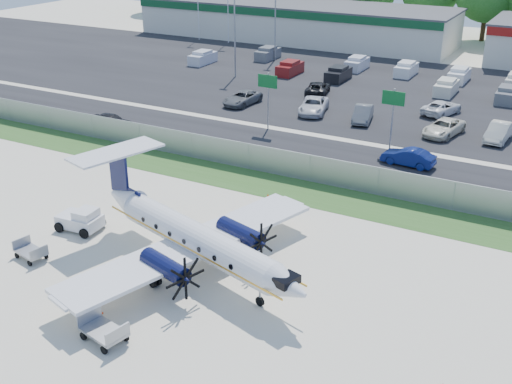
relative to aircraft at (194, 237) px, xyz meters
The scene contains 29 objects.
ground 1.98m from the aircraft, ahead, with size 170.00×170.00×0.00m, color beige.
grass_verge 12.10m from the aircraft, 87.47° to the left, with size 170.00×4.00×0.02m, color #2D561E.
access_road 19.04m from the aircraft, 88.41° to the left, with size 170.00×8.00×0.02m, color black.
parking_lot 39.99m from the aircraft, 89.24° to the left, with size 170.00×32.00×0.02m, color black.
perimeter_fence 13.98m from the aircraft, 87.84° to the left, with size 120.00×0.06×1.99m.
building_west 66.23m from the aircraft, 110.76° to the left, with size 46.40×12.40×5.24m.
sign_left 24.10m from the aircraft, 108.11° to the left, with size 1.80×0.26×5.00m.
sign_mid 23.18m from the aircraft, 81.23° to the left, with size 1.80×0.26×5.00m.
flagpole_west 65.46m from the aircraft, 122.79° to the left, with size 1.06×0.12×10.00m.
flagpole_east 62.90m from the aircraft, 118.95° to the left, with size 1.06×0.12×10.00m.
light_pole_nw 42.78m from the aircraft, 117.17° to the left, with size 0.90×0.35×9.09m.
light_pole_sw 51.85m from the aircraft, 112.11° to the left, with size 0.90×0.35×9.09m.
tree_line 73.97m from the aircraft, 89.59° to the left, with size 112.00×6.00×14.00m, color #1E5D1B, non-canonical shape.
aircraft is the anchor object (origin of this frame).
pushback_tug 8.61m from the aircraft, behind, with size 2.68×1.99×1.39m.
baggage_cart_near 9.34m from the aircraft, 158.25° to the right, with size 2.04×1.47×0.97m.
baggage_cart_far 7.33m from the aircraft, 90.90° to the right, with size 2.39×1.73×1.14m.
cone_port_wing 6.27m from the aircraft, 106.98° to the right, with size 0.41×0.41×0.58m.
cone_starboard_wing 9.68m from the aircraft, 93.12° to the left, with size 0.39×0.39×0.56m.
road_car_west 25.80m from the aircraft, 139.86° to the left, with size 1.59×3.94×1.34m, color black.
road_car_mid 21.20m from the aircraft, 74.15° to the left, with size 1.40×4.01×1.32m, color navy.
parked_car_a 31.52m from the aircraft, 114.85° to the left, with size 2.17×4.71×1.31m, color #595B5E.
parked_car_b 29.96m from the aircraft, 101.44° to the left, with size 2.35×5.10×1.42m, color silver.
parked_car_c 29.11m from the aircraft, 91.87° to the left, with size 1.50×4.30×1.42m, color #595B5E.
parked_car_d 29.39m from the aircraft, 77.32° to the left, with size 2.23×4.83×1.34m, color beige.
parked_car_e 31.42m from the aircraft, 69.87° to the left, with size 1.57×4.51×1.48m, color beige.
parked_car_f 36.63m from the aircraft, 103.00° to the left, with size 2.15×4.67×1.30m, color black.
parked_car_g 34.96m from the aircraft, 82.04° to the left, with size 2.18×4.73×1.31m, color silver.
far_parking_rows 44.98m from the aircraft, 89.33° to the left, with size 56.00×10.00×1.60m, color gray, non-canonical shape.
Camera 1 is at (16.60, -24.68, 17.84)m, focal length 45.00 mm.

